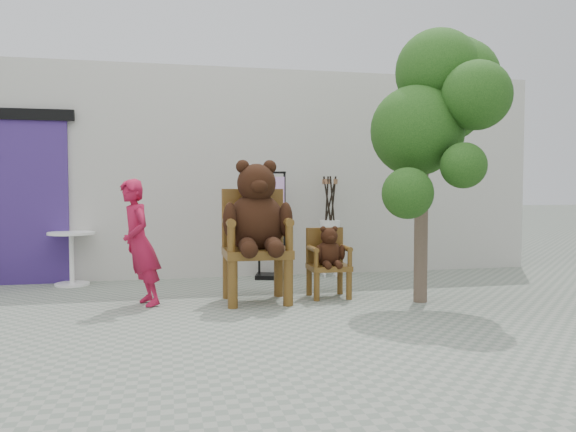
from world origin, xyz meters
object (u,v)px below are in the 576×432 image
at_px(chair_small, 328,255).
at_px(display_stand, 272,237).
at_px(cafe_table, 72,252).
at_px(stool_bucket, 330,232).
at_px(tree, 441,102).
at_px(person, 140,243).
at_px(chair_big, 256,222).

bearing_deg(chair_small, display_stand, 105.47).
bearing_deg(cafe_table, display_stand, -0.08).
xyz_separation_m(display_stand, stool_bucket, (0.85, 0.00, 0.06)).
height_order(cafe_table, tree, tree).
bearing_deg(stool_bucket, cafe_table, 180.00).
height_order(person, display_stand, display_stand).
height_order(chair_big, chair_small, chair_big).
distance_m(stool_bucket, tree, 2.59).
xyz_separation_m(chair_big, person, (-1.28, 0.04, -0.21)).
relative_size(person, tree, 0.44).
relative_size(display_stand, stool_bucket, 1.04).
xyz_separation_m(chair_big, display_stand, (0.46, 1.55, -0.32)).
distance_m(person, stool_bucket, 3.01).
bearing_deg(stool_bucket, chair_big, -130.26).
height_order(person, tree, tree).
bearing_deg(chair_big, chair_small, 5.89).
distance_m(person, tree, 3.71).
bearing_deg(person, stool_bucket, 98.94).
bearing_deg(display_stand, person, -123.95).
distance_m(person, display_stand, 2.31).
bearing_deg(display_stand, tree, -34.63).
bearing_deg(tree, cafe_table, 156.21).
bearing_deg(chair_big, person, 178.34).
distance_m(chair_big, stool_bucket, 2.05).
xyz_separation_m(stool_bucket, tree, (0.75, -1.89, 1.61)).
relative_size(stool_bucket, tree, 0.47).
relative_size(chair_small, tree, 0.27).
height_order(display_stand, stool_bucket, display_stand).
height_order(chair_big, tree, tree).
height_order(display_stand, tree, tree).
xyz_separation_m(chair_small, display_stand, (-0.40, 1.46, 0.09)).
distance_m(chair_small, person, 2.15).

